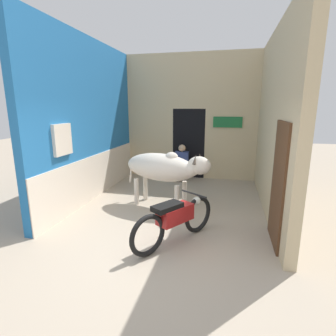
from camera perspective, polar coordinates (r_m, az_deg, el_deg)
The scene contains 8 objects.
ground_plane at distance 4.50m, azimuth -5.15°, elevation -17.96°, with size 30.00×30.00×0.00m, color tan.
wall_left_shopfront at distance 6.99m, azimuth -16.66°, elevation 9.33°, with size 0.25×4.87×3.97m.
wall_back_with_doorway at distance 8.88m, azimuth 4.96°, elevation 8.94°, with size 4.22×0.93×3.97m.
wall_right_with_door at distance 6.12m, azimuth 22.28°, elevation 8.80°, with size 0.22×4.87×3.97m.
cow at distance 6.02m, azimuth -0.96°, elevation 0.06°, with size 2.20×1.18×1.37m.
motorcycle_near at distance 4.58m, azimuth 1.57°, elevation -10.89°, with size 1.13×1.63×0.80m.
shopkeeper_seated at distance 8.31m, azimuth 2.98°, elevation 1.27°, with size 0.42×0.34×1.17m.
plastic_stool at distance 8.49m, azimuth 0.79°, elevation -1.26°, with size 0.30×0.30×0.38m.
Camera 1 is at (1.24, -3.65, 2.32)m, focal length 28.00 mm.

